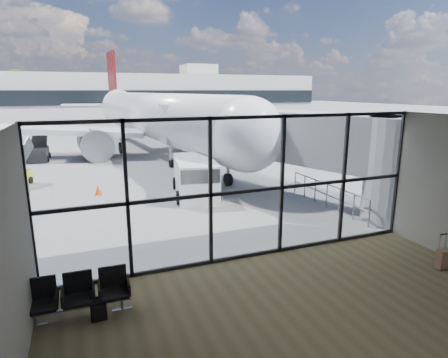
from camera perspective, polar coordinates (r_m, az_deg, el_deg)
ground at (r=50.55m, az=-15.92°, el=6.96°), size 220.00×220.00×0.00m
lounge_shell at (r=7.49m, az=19.28°, el=-7.40°), size 12.02×8.01×4.51m
glass_curtain_wall at (r=11.49m, az=3.57°, el=-1.60°), size 12.10×0.12×4.50m
jet_bridge at (r=19.79m, az=7.96°, el=6.14°), size 8.00×16.50×4.33m
apron_railing at (r=17.60m, az=15.39°, el=-1.90°), size 0.06×5.46×1.11m
far_terminal at (r=72.16m, az=-18.38°, el=11.93°), size 80.00×12.20×11.00m
tree_5 at (r=82.71m, az=-29.11°, el=12.21°), size 6.27×6.27×9.03m
seating_row at (r=9.81m, az=-21.29°, el=-15.83°), size 2.34×0.68×1.04m
backpack at (r=9.63m, az=-18.58°, el=-18.37°), size 0.36×0.33×0.53m
suitcase at (r=13.12m, az=30.48°, el=-10.45°), size 0.41×0.31×1.07m
airliner at (r=34.13m, az=-11.05°, el=9.44°), size 32.99×38.33×9.88m
service_van at (r=18.78m, az=-4.38°, el=0.25°), size 2.69×4.56×1.87m
belt_loader at (r=31.67m, az=-26.39°, el=3.55°), size 1.50×3.67×1.68m
mobile_stairs at (r=23.69m, az=-29.95°, el=0.11°), size 2.35×3.27×2.10m
traffic_cone_a at (r=20.15m, az=-18.63°, el=-1.59°), size 0.37×0.37×0.53m
traffic_cone_b at (r=27.01m, az=-5.14°, el=2.78°), size 0.39×0.39×0.56m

